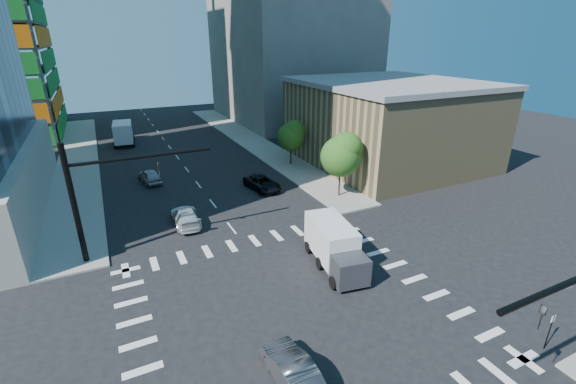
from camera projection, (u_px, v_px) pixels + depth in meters
ground at (293, 308)px, 23.95m from camera, size 160.00×160.00×0.00m
road_markings at (293, 308)px, 23.94m from camera, size 20.00×20.00×0.01m
sidewalk_ne at (251, 141)px, 62.34m from camera, size 5.00×60.00×0.15m
sidewalk_nw at (78, 161)px, 52.14m from camera, size 5.00×60.00×0.15m
commercial_building at (388, 122)px, 50.48m from camera, size 20.50×22.50×10.60m
bg_building_ne at (290, 46)px, 75.53m from camera, size 24.00×30.00×28.00m
signal_mast_nw at (95, 191)px, 27.40m from camera, size 10.20×0.40×9.00m
tree_south at (343, 154)px, 38.92m from camera, size 4.16×4.16×6.82m
tree_north at (292, 135)px, 49.30m from camera, size 3.54×3.52×5.78m
no_parking_sign at (550, 328)px, 20.29m from camera, size 0.30×0.06×2.20m
car_nb_far at (262, 183)px, 42.36m from camera, size 3.12×5.49×1.44m
car_sb_near at (186, 216)px, 34.44m from camera, size 2.40×5.32×1.51m
car_sb_mid at (150, 176)px, 44.40m from camera, size 2.55×4.85×1.57m
car_sb_cross at (293, 372)px, 18.42m from camera, size 1.72×4.70×1.54m
box_truck_near at (336, 251)px, 27.60m from camera, size 3.52×6.41×3.19m
box_truck_far at (124, 134)px, 60.45m from camera, size 3.45×6.92×3.51m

